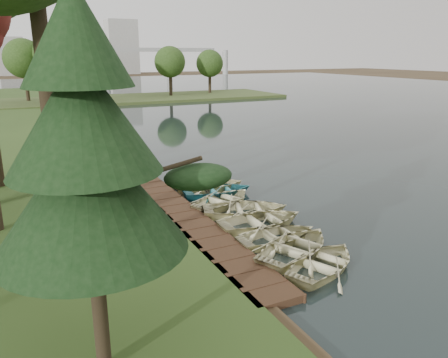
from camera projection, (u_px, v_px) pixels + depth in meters
name	position (u px, v px, depth m)	size (l,w,h in m)	color
ground	(214.00, 212.00, 19.77)	(300.00, 300.00, 0.00)	#3D2F1D
water	(378.00, 116.00, 49.73)	(130.00, 200.00, 0.05)	black
boardwalk	(181.00, 215.00, 19.06)	(1.60, 16.00, 0.30)	#392416
peninsula	(123.00, 99.00, 66.21)	(50.00, 14.00, 0.45)	#3B4A21
far_trees	(97.00, 57.00, 63.08)	(45.60, 5.60, 8.80)	black
bridge	(78.00, 53.00, 126.49)	(95.90, 4.00, 8.60)	#A5A5A0
building_a	(122.00, 47.00, 150.70)	(10.00, 8.00, 18.00)	#A5A5A0
building_b	(11.00, 56.00, 141.01)	(8.00, 8.00, 12.00)	#A5A5A0
rowboat_0	(324.00, 260.00, 14.30)	(2.38, 3.33, 0.69)	beige
rowboat_1	(296.00, 245.00, 15.37)	(2.66, 3.73, 0.77)	beige
rowboat_2	(278.00, 234.00, 16.41)	(2.34, 3.28, 0.68)	beige
rowboat_3	(261.00, 219.00, 17.82)	(2.63, 3.68, 0.76)	beige
rowboat_4	(245.00, 207.00, 19.12)	(2.68, 3.75, 0.78)	beige
rowboat_5	(224.00, 198.00, 20.39)	(2.52, 3.52, 0.73)	beige
rowboat_6	(218.00, 189.00, 21.79)	(2.49, 3.49, 0.72)	teal
rowboat_7	(210.00, 183.00, 22.70)	(2.53, 3.54, 0.73)	beige
rowboat_8	(197.00, 177.00, 23.93)	(2.42, 3.38, 0.70)	beige
stored_rowboat	(50.00, 182.00, 22.21)	(2.39, 3.34, 0.69)	beige
pine_tree	(85.00, 149.00, 8.23)	(3.80, 3.80, 7.94)	black
reeds_0	(144.00, 231.00, 15.77)	(0.60, 0.60, 0.90)	#3F661E
reeds_1	(118.00, 204.00, 18.39)	(0.60, 0.60, 1.02)	#3F661E
reeds_2	(121.00, 201.00, 18.68)	(0.60, 0.60, 1.12)	#3F661E
reeds_3	(78.00, 175.00, 22.95)	(0.60, 0.60, 0.95)	#3F661E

